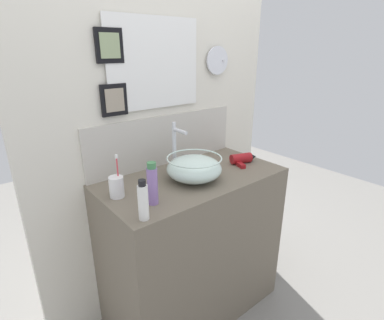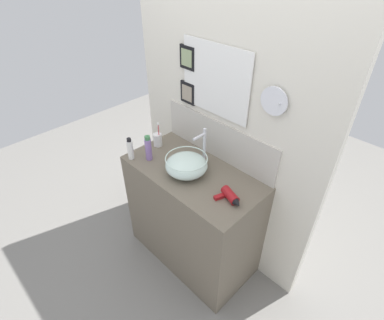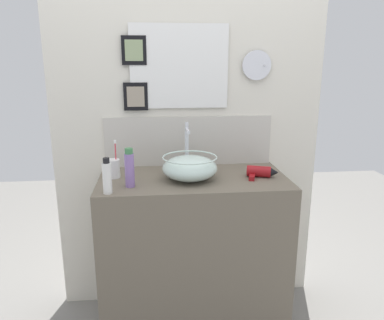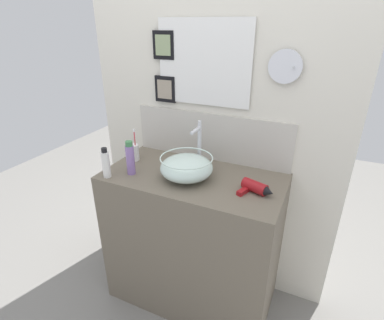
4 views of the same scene
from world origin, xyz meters
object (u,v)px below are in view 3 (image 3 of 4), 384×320
at_px(toothbrush_cup, 114,168).
at_px(shampoo_bottle, 130,168).
at_px(lotion_bottle, 107,177).
at_px(faucet, 187,143).
at_px(hair_drier, 261,172).
at_px(glass_bowl_sink, 190,168).

relative_size(toothbrush_cup, shampoo_bottle, 1.04).
bearing_deg(lotion_bottle, faucet, 39.49).
distance_m(hair_drier, shampoo_bottle, 0.73).
distance_m(hair_drier, toothbrush_cup, 0.82).
bearing_deg(hair_drier, lotion_bottle, -167.44).
xyz_separation_m(toothbrush_cup, lotion_bottle, (-0.00, -0.26, 0.03)).
height_order(shampoo_bottle, lotion_bottle, shampoo_bottle).
xyz_separation_m(glass_bowl_sink, shampoo_bottle, (-0.32, -0.09, 0.03)).
height_order(glass_bowl_sink, toothbrush_cup, toothbrush_cup).
bearing_deg(lotion_bottle, hair_drier, 12.56).
height_order(glass_bowl_sink, lotion_bottle, lotion_bottle).
bearing_deg(shampoo_bottle, hair_drier, 7.23).
bearing_deg(toothbrush_cup, glass_bowl_sink, -10.86).
distance_m(glass_bowl_sink, toothbrush_cup, 0.42).
bearing_deg(toothbrush_cup, faucet, 11.92).
bearing_deg(hair_drier, shampoo_bottle, -172.77).
distance_m(toothbrush_cup, lotion_bottle, 0.26).
height_order(hair_drier, toothbrush_cup, toothbrush_cup).
bearing_deg(faucet, lotion_bottle, -140.51).
bearing_deg(toothbrush_cup, lotion_bottle, -90.94).
xyz_separation_m(hair_drier, lotion_bottle, (-0.82, -0.18, 0.05)).
bearing_deg(glass_bowl_sink, lotion_bottle, -156.97).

